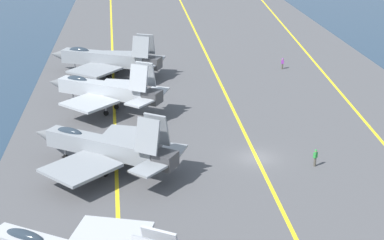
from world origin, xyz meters
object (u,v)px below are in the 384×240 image
Objects in this scene: parked_jet_third at (105,90)px; crew_purple_vest at (282,63)px; parked_jet_second at (104,147)px; parked_jet_fourth at (106,59)px; crew_green_vest at (315,157)px.

parked_jet_third is 30.12m from crew_purple_vest.
parked_jet_fourth is (31.40, 0.90, 0.01)m from parked_jet_second.
crew_green_vest is (-33.02, 5.06, 0.06)m from crew_purple_vest.
parked_jet_second is 9.15× the size of crew_purple_vest.
parked_jet_second is at bearing 141.60° from crew_purple_vest.
parked_jet_second is 1.01× the size of parked_jet_third.
parked_jet_fourth is 38.87m from crew_green_vest.
parked_jet_fourth is at bearing 1.42° from parked_jet_third.
parked_jet_second is at bearing 86.36° from crew_green_vest.
parked_jet_second reaches higher than crew_green_vest.
parked_jet_fourth is 10.27× the size of crew_purple_vest.
crew_purple_vest is at bearing -89.25° from parked_jet_fourth.
parked_jet_fourth is at bearing 32.73° from crew_green_vest.
parked_jet_second is 40.52m from crew_purple_vest.
parked_jet_third is at bearing 49.89° from crew_green_vest.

